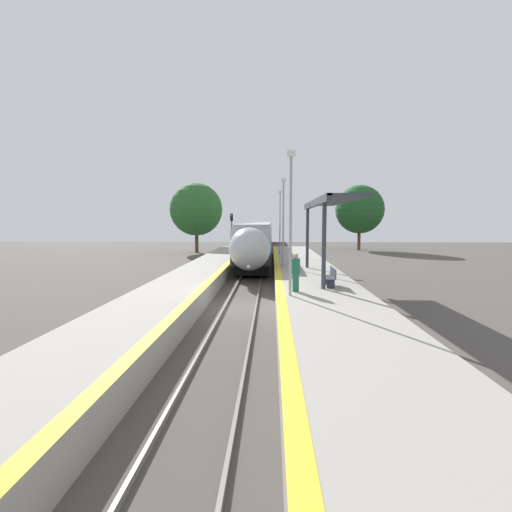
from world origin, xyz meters
TOP-DOWN VIEW (x-y plane):
  - ground_plane at (0.00, 0.00)m, footprint 120.00×120.00m
  - rail_left at (-0.72, 0.00)m, footprint 0.08×90.00m
  - rail_right at (0.72, 0.00)m, footprint 0.08×90.00m
  - train at (0.00, 45.23)m, footprint 2.85×78.42m
  - platform_right at (3.71, 0.00)m, footprint 4.18×64.00m
  - platform_left at (-3.24, 0.00)m, footprint 3.25×64.00m
  - platform_bench at (4.28, 1.06)m, footprint 0.44×1.72m
  - person_waiting at (2.51, -0.49)m, footprint 0.36×0.22m
  - railway_signal at (-2.51, 20.97)m, footprint 0.28×0.28m
  - lamppost_near at (2.22, -1.44)m, footprint 0.36×0.20m
  - lamppost_mid at (2.22, 9.18)m, footprint 0.36×0.20m
  - lamppost_far at (2.22, 19.79)m, footprint 0.36×0.20m
  - station_canopy at (4.41, 4.54)m, footprint 2.02×11.51m
  - background_tree_left at (-8.25, 32.97)m, footprint 6.72×6.72m
  - background_tree_right at (13.71, 38.44)m, footprint 6.75×6.75m

SIDE VIEW (x-z plane):
  - ground_plane at x=0.00m, z-range 0.00..0.00m
  - rail_left at x=-0.72m, z-range 0.00..0.15m
  - rail_right at x=0.72m, z-range 0.00..0.15m
  - platform_right at x=3.71m, z-range 0.00..0.91m
  - platform_left at x=-3.24m, z-range 0.00..0.91m
  - platform_bench at x=4.28m, z-range 0.94..1.83m
  - person_waiting at x=2.51m, z-range 0.94..2.65m
  - train at x=0.00m, z-range 0.27..4.09m
  - railway_signal at x=-2.51m, z-range 0.51..5.28m
  - lamppost_near at x=2.22m, z-range 1.30..7.33m
  - lamppost_mid at x=2.22m, z-range 1.30..7.33m
  - lamppost_far at x=2.22m, z-range 1.30..7.33m
  - station_canopy at x=4.41m, z-range 2.77..7.09m
  - background_tree_left at x=-8.25m, z-range 1.09..9.99m
  - background_tree_right at x=13.71m, z-range 1.15..10.23m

